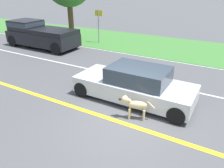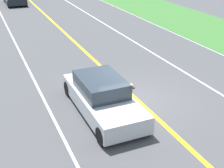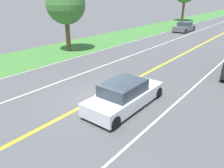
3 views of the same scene
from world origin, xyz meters
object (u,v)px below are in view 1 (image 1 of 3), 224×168
Objects in this scene: ego_car at (135,85)px; street_sign at (99,22)px; pickup_truck at (40,34)px; dog at (134,105)px.

street_sign reaches higher than ego_car.
street_sign reaches higher than pickup_truck.
ego_car is at bearing -138.34° from street_sign.
dog is at bearing -155.82° from ego_car.
pickup_truck is at bearing 43.16° from dog.
ego_car is at bearing -112.87° from pickup_truck.
pickup_truck is 2.17× the size of street_sign.
pickup_truck reaches higher than dog.
dog is at bearing -117.61° from pickup_truck.
ego_car is 1.33m from dog.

